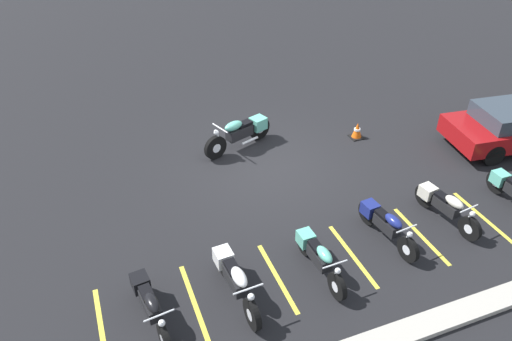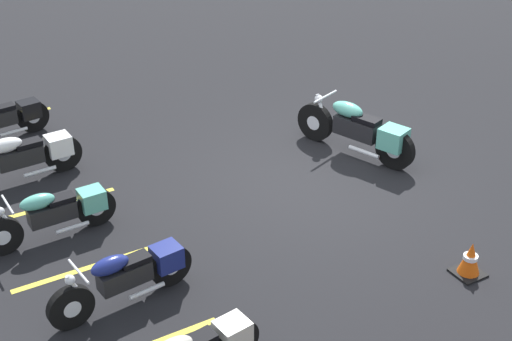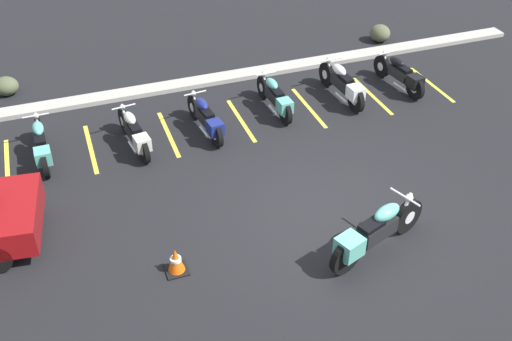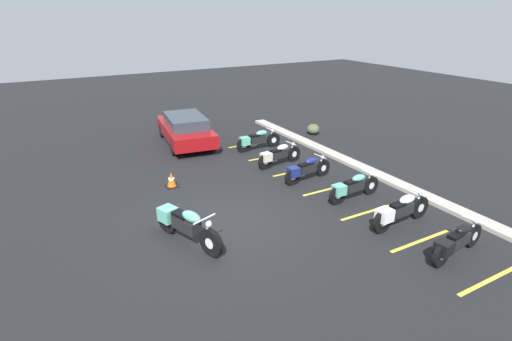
% 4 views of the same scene
% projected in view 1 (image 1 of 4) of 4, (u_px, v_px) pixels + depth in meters
% --- Properties ---
extents(ground, '(60.00, 60.00, 0.00)m').
position_uv_depth(ground, '(267.00, 166.00, 14.13)').
color(ground, black).
extents(motorcycle_teal_featured, '(2.30, 1.07, 0.94)m').
position_uv_depth(motorcycle_teal_featured, '(241.00, 132.00, 14.69)').
color(motorcycle_teal_featured, black).
rests_on(motorcycle_teal_featured, ground).
extents(parked_bike_1, '(0.63, 2.00, 0.79)m').
position_uv_depth(parked_bike_1, '(444.00, 205.00, 11.99)').
color(parked_bike_1, black).
rests_on(parked_bike_1, ground).
extents(parked_bike_2, '(0.60, 2.00, 0.79)m').
position_uv_depth(parked_bike_2, '(385.00, 224.00, 11.44)').
color(parked_bike_2, black).
rests_on(parked_bike_2, ground).
extents(parked_bike_3, '(0.56, 2.00, 0.79)m').
position_uv_depth(parked_bike_3, '(318.00, 256.00, 10.58)').
color(parked_bike_3, black).
rests_on(parked_bike_3, ground).
extents(parked_bike_4, '(0.61, 2.17, 0.85)m').
position_uv_depth(parked_bike_4, '(234.00, 278.00, 10.02)').
color(parked_bike_4, black).
rests_on(parked_bike_4, ground).
extents(parked_bike_5, '(0.63, 2.04, 0.80)m').
position_uv_depth(parked_bike_5, '(150.00, 303.00, 9.52)').
color(parked_bike_5, black).
rests_on(parked_bike_5, ground).
extents(concrete_curb, '(18.00, 0.50, 0.12)m').
position_uv_depth(concrete_curb, '(392.00, 337.00, 9.32)').
color(concrete_curb, '#A8A399').
rests_on(concrete_curb, ground).
extents(traffic_cone, '(0.40, 0.40, 0.51)m').
position_uv_depth(traffic_cone, '(357.00, 131.00, 15.28)').
color(traffic_cone, black).
rests_on(traffic_cone, ground).
extents(stall_line_1, '(0.10, 2.10, 0.00)m').
position_uv_depth(stall_line_1, '(483.00, 217.00, 12.27)').
color(stall_line_1, gold).
rests_on(stall_line_1, ground).
extents(stall_line_2, '(0.10, 2.10, 0.00)m').
position_uv_depth(stall_line_2, '(421.00, 235.00, 11.72)').
color(stall_line_2, gold).
rests_on(stall_line_2, ground).
extents(stall_line_3, '(0.10, 2.10, 0.00)m').
position_uv_depth(stall_line_3, '(352.00, 255.00, 11.18)').
color(stall_line_3, gold).
rests_on(stall_line_3, ground).
extents(stall_line_4, '(0.10, 2.10, 0.00)m').
position_uv_depth(stall_line_4, '(277.00, 277.00, 10.63)').
color(stall_line_4, gold).
rests_on(stall_line_4, ground).
extents(stall_line_5, '(0.10, 2.10, 0.00)m').
position_uv_depth(stall_line_5, '(194.00, 302.00, 10.09)').
color(stall_line_5, gold).
rests_on(stall_line_5, ground).
extents(stall_line_6, '(0.10, 2.10, 0.00)m').
position_uv_depth(stall_line_6, '(101.00, 329.00, 9.55)').
color(stall_line_6, gold).
rests_on(stall_line_6, ground).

